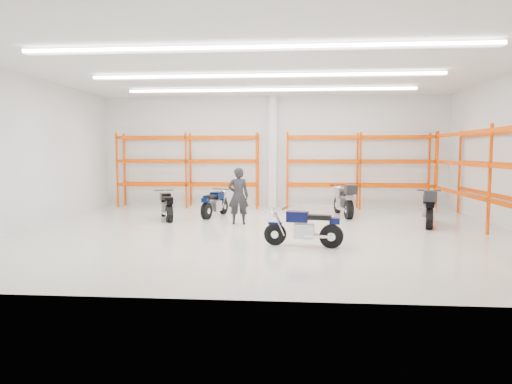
# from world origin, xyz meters

# --- Properties ---
(ground) EXTENTS (14.00, 14.00, 0.00)m
(ground) POSITION_xyz_m (0.00, 0.00, 0.00)
(ground) COLOR beige
(ground) RESTS_ON ground
(room_shell) EXTENTS (14.02, 12.02, 4.51)m
(room_shell) POSITION_xyz_m (0.00, 0.03, 3.28)
(room_shell) COLOR silver
(room_shell) RESTS_ON ground
(motorcycle_main) EXTENTS (1.88, 0.68, 0.92)m
(motorcycle_main) POSITION_xyz_m (1.14, -2.00, 0.43)
(motorcycle_main) COLOR black
(motorcycle_main) RESTS_ON ground
(motorcycle_back_a) EXTENTS (0.95, 1.83, 0.96)m
(motorcycle_back_a) POSITION_xyz_m (-3.34, 1.98, 0.45)
(motorcycle_back_a) COLOR black
(motorcycle_back_a) RESTS_ON ground
(motorcycle_back_b) EXTENTS (0.82, 1.88, 0.94)m
(motorcycle_back_b) POSITION_xyz_m (-1.88, 2.76, 0.44)
(motorcycle_back_b) COLOR black
(motorcycle_back_b) RESTS_ON ground
(motorcycle_back_c) EXTENTS (0.77, 2.27, 1.16)m
(motorcycle_back_c) POSITION_xyz_m (2.60, 3.18, 0.56)
(motorcycle_back_c) COLOR black
(motorcycle_back_c) RESTS_ON ground
(motorcycle_back_d) EXTENTS (0.93, 2.20, 1.14)m
(motorcycle_back_d) POSITION_xyz_m (4.90, 1.29, 0.55)
(motorcycle_back_d) COLOR black
(motorcycle_back_d) RESTS_ON ground
(standing_man) EXTENTS (0.67, 0.47, 1.76)m
(standing_man) POSITION_xyz_m (-0.86, 1.25, 0.88)
(standing_man) COLOR black
(standing_man) RESTS_ON ground
(structural_column) EXTENTS (0.32, 0.32, 4.50)m
(structural_column) POSITION_xyz_m (0.00, 5.82, 2.25)
(structural_column) COLOR white
(structural_column) RESTS_ON ground
(pallet_racking_back_left) EXTENTS (5.67, 0.87, 3.00)m
(pallet_racking_back_left) POSITION_xyz_m (-3.40, 5.48, 1.79)
(pallet_racking_back_left) COLOR #D73600
(pallet_racking_back_left) RESTS_ON ground
(pallet_racking_back_right) EXTENTS (5.67, 0.87, 3.00)m
(pallet_racking_back_right) POSITION_xyz_m (3.40, 5.48, 1.79)
(pallet_racking_back_right) COLOR #D73600
(pallet_racking_back_right) RESTS_ON ground
(pallet_racking_side) EXTENTS (0.87, 9.07, 3.00)m
(pallet_racking_side) POSITION_xyz_m (6.48, 0.00, 1.81)
(pallet_racking_side) COLOR #D73600
(pallet_racking_side) RESTS_ON ground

